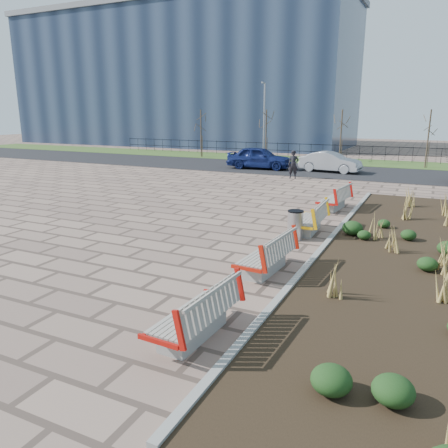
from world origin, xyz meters
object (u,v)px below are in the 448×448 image
at_px(bench_d, 333,197).
at_px(car_blue, 259,158).
at_px(litter_bin, 295,225).
at_px(bench_a, 193,311).
at_px(car_silver, 330,162).
at_px(pedestrian, 293,164).
at_px(bench_b, 265,253).
at_px(lamp_west, 264,122).
at_px(bench_c, 308,218).

xyz_separation_m(bench_d, car_blue, (-7.43, 10.82, 0.28)).
bearing_deg(litter_bin, bench_a, -88.64).
bearing_deg(car_silver, pedestrian, 165.57).
relative_size(car_blue, car_silver, 1.12).
relative_size(bench_a, bench_b, 1.00).
bearing_deg(pedestrian, litter_bin, -86.81).
xyz_separation_m(bench_a, lamp_west, (-9.00, 27.38, 2.54)).
bearing_deg(bench_c, lamp_west, 113.05).
relative_size(litter_bin, pedestrian, 0.55).
relative_size(litter_bin, lamp_west, 0.15).
distance_m(bench_c, car_blue, 16.49).
relative_size(bench_a, car_blue, 0.47).
bearing_deg(pedestrian, bench_b, -89.57).
bearing_deg(car_blue, pedestrian, -138.24).
height_order(pedestrian, car_blue, pedestrian).
height_order(bench_b, litter_bin, bench_b).
distance_m(bench_c, car_silver, 15.39).
height_order(litter_bin, lamp_west, lamp_west).
xyz_separation_m(bench_a, litter_bin, (-0.16, 6.74, -0.04)).
relative_size(bench_a, lamp_west, 0.35).
distance_m(bench_d, lamp_west, 18.35).
relative_size(bench_c, car_silver, 0.53).
bearing_deg(bench_b, bench_c, 93.88).
bearing_deg(bench_c, car_silver, 98.21).
height_order(pedestrian, lamp_west, lamp_west).
bearing_deg(bench_c, litter_bin, -100.94).
height_order(bench_d, car_blue, car_blue).
bearing_deg(lamp_west, litter_bin, -66.82).
bearing_deg(bench_c, bench_b, -91.53).
distance_m(bench_a, bench_b, 3.61).
xyz_separation_m(bench_c, car_blue, (-7.43, 14.71, 0.28)).
xyz_separation_m(pedestrian, car_blue, (-3.43, 3.27, -0.05)).
relative_size(bench_b, car_blue, 0.47).
bearing_deg(bench_a, bench_d, 92.83).
relative_size(litter_bin, car_blue, 0.20).
distance_m(bench_a, lamp_west, 28.94).
bearing_deg(bench_b, car_silver, 101.58).
distance_m(bench_a, car_silver, 23.02).
bearing_deg(pedestrian, car_silver, 55.38).
height_order(car_silver, lamp_west, lamp_west).
distance_m(bench_b, bench_c, 4.10).
distance_m(bench_a, litter_bin, 6.74).
bearing_deg(bench_b, litter_bin, 96.81).
bearing_deg(bench_d, bench_c, -83.74).
xyz_separation_m(bench_c, lamp_west, (-9.00, 19.67, 2.54)).
height_order(bench_d, lamp_west, lamp_west).
relative_size(bench_a, pedestrian, 1.26).
bearing_deg(bench_b, bench_a, -86.12).
relative_size(bench_c, lamp_west, 0.35).
bearing_deg(car_blue, car_silver, -89.26).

